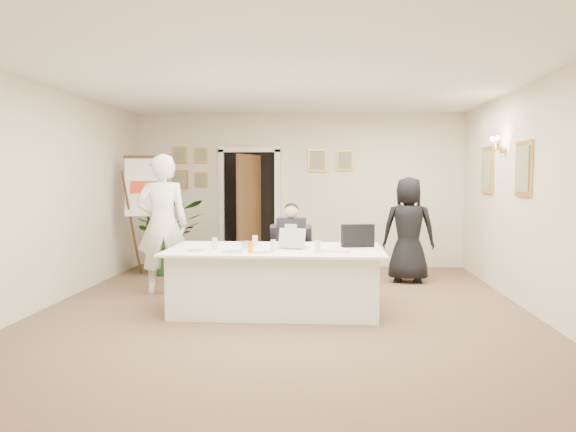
# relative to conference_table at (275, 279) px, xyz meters

# --- Properties ---
(floor) EXTENTS (7.00, 7.00, 0.00)m
(floor) POSITION_rel_conference_table_xyz_m (0.10, 0.02, -0.39)
(floor) COLOR brown
(floor) RESTS_ON ground
(ceiling) EXTENTS (6.00, 7.00, 0.02)m
(ceiling) POSITION_rel_conference_table_xyz_m (0.10, 0.02, 2.41)
(ceiling) COLOR white
(ceiling) RESTS_ON wall_back
(wall_back) EXTENTS (6.00, 0.10, 2.80)m
(wall_back) POSITION_rel_conference_table_xyz_m (0.10, 3.52, 1.01)
(wall_back) COLOR white
(wall_back) RESTS_ON floor
(wall_front) EXTENTS (6.00, 0.10, 2.80)m
(wall_front) POSITION_rel_conference_table_xyz_m (0.10, -3.48, 1.01)
(wall_front) COLOR white
(wall_front) RESTS_ON floor
(wall_left) EXTENTS (0.10, 7.00, 2.80)m
(wall_left) POSITION_rel_conference_table_xyz_m (-2.90, 0.02, 1.01)
(wall_left) COLOR white
(wall_left) RESTS_ON floor
(wall_right) EXTENTS (0.10, 7.00, 2.80)m
(wall_right) POSITION_rel_conference_table_xyz_m (3.10, 0.02, 1.01)
(wall_right) COLOR white
(wall_right) RESTS_ON floor
(doorway) EXTENTS (1.14, 0.86, 2.20)m
(doorway) POSITION_rel_conference_table_xyz_m (-0.78, 3.35, 0.65)
(doorway) COLOR black
(doorway) RESTS_ON floor
(pictures_back_wall) EXTENTS (3.40, 0.06, 0.80)m
(pictures_back_wall) POSITION_rel_conference_table_xyz_m (-0.70, 3.49, 1.46)
(pictures_back_wall) COLOR gold
(pictures_back_wall) RESTS_ON wall_back
(pictures_right_wall) EXTENTS (0.06, 2.20, 0.80)m
(pictures_right_wall) POSITION_rel_conference_table_xyz_m (3.07, 1.22, 1.36)
(pictures_right_wall) COLOR gold
(pictures_right_wall) RESTS_ON wall_right
(wall_sconce) EXTENTS (0.20, 0.30, 0.24)m
(wall_sconce) POSITION_rel_conference_table_xyz_m (3.00, 1.22, 1.71)
(wall_sconce) COLOR #AF7E38
(wall_sconce) RESTS_ON wall_right
(conference_table) EXTENTS (2.61, 1.39, 0.78)m
(conference_table) POSITION_rel_conference_table_xyz_m (0.00, 0.00, 0.00)
(conference_table) COLOR white
(conference_table) RESTS_ON floor
(seated_man) EXTENTS (0.61, 0.65, 1.30)m
(seated_man) POSITION_rel_conference_table_xyz_m (0.13, 0.99, 0.26)
(seated_man) COLOR black
(seated_man) RESTS_ON floor
(flip_chart) EXTENTS (0.71, 0.51, 1.96)m
(flip_chart) POSITION_rel_conference_table_xyz_m (-2.37, 2.37, 0.51)
(flip_chart) COLOR #3E2713
(flip_chart) RESTS_ON floor
(standing_man) EXTENTS (0.83, 0.67, 1.96)m
(standing_man) POSITION_rel_conference_table_xyz_m (-1.68, 0.92, 0.59)
(standing_man) COLOR white
(standing_man) RESTS_ON floor
(standing_woman) EXTENTS (0.87, 0.64, 1.65)m
(standing_woman) POSITION_rel_conference_table_xyz_m (1.90, 2.02, 0.43)
(standing_woman) COLOR black
(standing_woman) RESTS_ON floor
(potted_palm) EXTENTS (1.50, 1.44, 1.28)m
(potted_palm) POSITION_rel_conference_table_xyz_m (-2.04, 2.52, 0.25)
(potted_palm) COLOR #1F521B
(potted_palm) RESTS_ON floor
(laptop) EXTENTS (0.41, 0.42, 0.28)m
(laptop) POSITION_rel_conference_table_xyz_m (0.21, 0.03, 0.52)
(laptop) COLOR #B7BABC
(laptop) RESTS_ON conference_table
(laptop_bag) EXTENTS (0.42, 0.21, 0.28)m
(laptop_bag) POSITION_rel_conference_table_xyz_m (1.01, 0.19, 0.52)
(laptop_bag) COLOR black
(laptop_bag) RESTS_ON conference_table
(paper_stack) EXTENTS (0.34, 0.26, 0.03)m
(paper_stack) POSITION_rel_conference_table_xyz_m (0.72, -0.26, 0.40)
(paper_stack) COLOR white
(paper_stack) RESTS_ON conference_table
(plate_left) EXTENTS (0.24, 0.24, 0.01)m
(plate_left) POSITION_rel_conference_table_xyz_m (-0.91, -0.33, 0.39)
(plate_left) COLOR white
(plate_left) RESTS_ON conference_table
(plate_mid) EXTENTS (0.27, 0.27, 0.01)m
(plate_mid) POSITION_rel_conference_table_xyz_m (-0.46, -0.42, 0.39)
(plate_mid) COLOR white
(plate_mid) RESTS_ON conference_table
(plate_near) EXTENTS (0.25, 0.25, 0.01)m
(plate_near) POSITION_rel_conference_table_xyz_m (-0.10, -0.45, 0.39)
(plate_near) COLOR white
(plate_near) RESTS_ON conference_table
(glass_a) EXTENTS (0.08, 0.08, 0.14)m
(glass_a) POSITION_rel_conference_table_xyz_m (-0.72, -0.15, 0.45)
(glass_a) COLOR silver
(glass_a) RESTS_ON conference_table
(glass_b) EXTENTS (0.08, 0.08, 0.14)m
(glass_b) POSITION_rel_conference_table_xyz_m (0.00, -0.29, 0.45)
(glass_b) COLOR silver
(glass_b) RESTS_ON conference_table
(glass_c) EXTENTS (0.08, 0.08, 0.14)m
(glass_c) POSITION_rel_conference_table_xyz_m (0.52, -0.33, 0.45)
(glass_c) COLOR silver
(glass_c) RESTS_ON conference_table
(glass_d) EXTENTS (0.08, 0.08, 0.14)m
(glass_d) POSITION_rel_conference_table_xyz_m (-0.27, 0.16, 0.45)
(glass_d) COLOR silver
(glass_d) RESTS_ON conference_table
(oj_glass) EXTENTS (0.07, 0.07, 0.13)m
(oj_glass) POSITION_rel_conference_table_xyz_m (-0.25, -0.40, 0.45)
(oj_glass) COLOR orange
(oj_glass) RESTS_ON conference_table
(steel_jug) EXTENTS (0.11, 0.11, 0.11)m
(steel_jug) POSITION_rel_conference_table_xyz_m (-0.36, -0.15, 0.44)
(steel_jug) COLOR silver
(steel_jug) RESTS_ON conference_table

